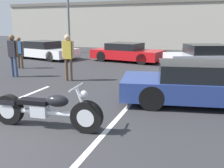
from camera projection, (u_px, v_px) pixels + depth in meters
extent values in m
cube|color=white|center=(106.00, 131.00, 5.22)|extent=(0.12, 6.00, 0.01)
cube|color=#B2AD9E|center=(160.00, 25.00, 24.41)|extent=(32.00, 4.00, 4.40)
cube|color=slate|center=(161.00, 3.00, 23.94)|extent=(32.00, 4.20, 0.30)
cylinder|color=slate|center=(68.00, 1.00, 19.37)|extent=(0.18, 0.18, 8.01)
cylinder|color=black|center=(87.00, 117.00, 5.10)|extent=(0.69, 0.21, 0.68)
cylinder|color=black|center=(9.00, 109.00, 5.55)|extent=(0.69, 0.21, 0.68)
cylinder|color=silver|center=(87.00, 117.00, 5.10)|extent=(0.38, 0.20, 0.37)
cylinder|color=silver|center=(9.00, 109.00, 5.55)|extent=(0.38, 0.20, 0.37)
cylinder|color=silver|center=(46.00, 112.00, 5.32)|extent=(1.57, 0.24, 0.12)
cube|color=silver|center=(40.00, 110.00, 5.35)|extent=(0.38, 0.27, 0.28)
ellipsoid|color=black|center=(57.00, 101.00, 5.19)|extent=(0.52, 0.32, 0.26)
cube|color=black|center=(34.00, 102.00, 5.34)|extent=(0.70, 0.31, 0.10)
cube|color=black|center=(10.00, 102.00, 5.50)|extent=(0.39, 0.25, 0.10)
cylinder|color=silver|center=(82.00, 102.00, 5.05)|extent=(0.31, 0.09, 0.63)
cylinder|color=silver|center=(76.00, 87.00, 5.01)|extent=(0.09, 0.70, 0.04)
sphere|color=silver|center=(84.00, 94.00, 5.00)|extent=(0.16, 0.16, 0.16)
cylinder|color=silver|center=(32.00, 112.00, 5.54)|extent=(1.20, 0.18, 0.09)
cube|color=navy|center=(201.00, 88.00, 7.01)|extent=(4.66, 2.58, 0.53)
cube|color=black|center=(196.00, 71.00, 6.92)|extent=(2.24, 1.97, 0.45)
cylinder|color=black|center=(152.00, 98.00, 6.47)|extent=(0.69, 0.33, 0.66)
cylinder|color=black|center=(152.00, 84.00, 8.01)|extent=(0.69, 0.33, 0.66)
cube|color=white|center=(46.00, 52.00, 16.51)|extent=(4.61, 2.90, 0.53)
cube|color=black|center=(44.00, 44.00, 16.49)|extent=(2.28, 2.15, 0.46)
cylinder|color=black|center=(51.00, 56.00, 15.14)|extent=(0.68, 0.37, 0.65)
cylinder|color=black|center=(70.00, 54.00, 16.54)|extent=(0.68, 0.37, 0.65)
cylinder|color=black|center=(22.00, 54.00, 16.54)|extent=(0.68, 0.37, 0.65)
cylinder|color=black|center=(42.00, 52.00, 17.94)|extent=(0.68, 0.37, 0.65)
cube|color=silver|center=(210.00, 61.00, 12.03)|extent=(4.54, 3.24, 0.67)
cube|color=black|center=(207.00, 49.00, 11.90)|extent=(2.35, 2.23, 0.44)
cylinder|color=black|center=(189.00, 68.00, 11.24)|extent=(0.65, 0.43, 0.61)
cylinder|color=black|center=(178.00, 62.00, 12.81)|extent=(0.65, 0.43, 0.61)
cube|color=red|center=(127.00, 54.00, 15.30)|extent=(4.53, 2.61, 0.54)
cube|color=black|center=(125.00, 46.00, 15.27)|extent=(2.19, 2.02, 0.40)
cylinder|color=black|center=(142.00, 59.00, 13.98)|extent=(0.66, 0.33, 0.63)
cylinder|color=black|center=(152.00, 56.00, 15.42)|extent=(0.66, 0.33, 0.63)
cylinder|color=black|center=(102.00, 56.00, 15.23)|extent=(0.66, 0.33, 0.63)
cylinder|color=black|center=(115.00, 54.00, 16.67)|extent=(0.66, 0.33, 0.63)
cylinder|color=brown|center=(66.00, 70.00, 9.95)|extent=(0.12, 0.12, 0.88)
cylinder|color=brown|center=(71.00, 70.00, 9.88)|extent=(0.12, 0.12, 0.88)
cube|color=#B29933|center=(68.00, 50.00, 9.73)|extent=(0.36, 0.20, 0.70)
cylinder|color=tan|center=(63.00, 49.00, 9.79)|extent=(0.08, 0.08, 0.63)
cylinder|color=tan|center=(73.00, 49.00, 9.65)|extent=(0.08, 0.08, 0.63)
sphere|color=tan|center=(67.00, 38.00, 9.62)|extent=(0.24, 0.24, 0.24)
cylinder|color=#38476B|center=(12.00, 67.00, 10.68)|extent=(0.12, 0.12, 0.87)
cylinder|color=#38476B|center=(16.00, 67.00, 10.62)|extent=(0.12, 0.12, 0.87)
cube|color=#26262D|center=(13.00, 49.00, 10.47)|extent=(0.36, 0.20, 0.69)
cylinder|color=brown|center=(8.00, 48.00, 10.53)|extent=(0.08, 0.08, 0.62)
cylinder|color=brown|center=(17.00, 48.00, 10.39)|extent=(0.08, 0.08, 0.62)
sphere|color=brown|center=(12.00, 38.00, 10.37)|extent=(0.23, 0.23, 0.23)
cylinder|color=brown|center=(19.00, 61.00, 12.81)|extent=(0.12, 0.12, 0.77)
cylinder|color=brown|center=(22.00, 61.00, 12.75)|extent=(0.12, 0.12, 0.77)
cube|color=#335B93|center=(19.00, 47.00, 12.62)|extent=(0.36, 0.20, 0.61)
cylinder|color=brown|center=(16.00, 47.00, 12.69)|extent=(0.08, 0.08, 0.55)
cylinder|color=brown|center=(23.00, 47.00, 12.55)|extent=(0.08, 0.08, 0.55)
sphere|color=brown|center=(18.00, 39.00, 12.53)|extent=(0.21, 0.21, 0.21)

